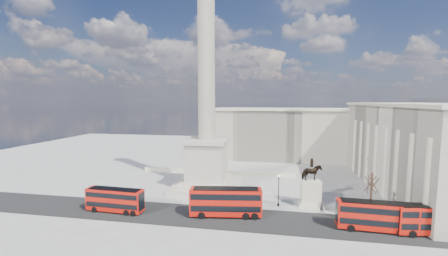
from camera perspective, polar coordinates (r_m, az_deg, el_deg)
ground at (r=57.78m, az=-4.70°, el=-13.66°), size 180.00×180.00×0.00m
asphalt_road at (r=47.65m, az=-1.76°, el=-17.99°), size 120.00×9.00×0.01m
nelsons_column at (r=59.69m, az=-3.60°, el=-0.29°), size 14.00×14.00×49.85m
balustrade_wall at (r=72.53m, az=-1.49°, el=-9.15°), size 40.00×0.60×1.10m
building_east at (r=70.72m, az=35.95°, el=-3.37°), size 19.00×46.00×18.60m
building_northeast at (r=93.56m, az=13.58°, el=-1.09°), size 51.00×17.00×16.60m
red_bus_a at (r=52.32m, az=-21.65°, el=-13.68°), size 10.14×2.80×4.07m
red_bus_b at (r=46.98m, az=0.46°, el=-15.04°), size 12.03×4.19×4.78m
red_bus_c at (r=47.91m, az=29.06°, el=-15.65°), size 10.84×2.99×4.35m
red_bus_d at (r=51.09m, az=37.47°, el=-14.81°), size 10.84×3.77×4.31m
victorian_lamp at (r=51.74m, az=11.29°, el=-12.05°), size 0.50×0.50×5.89m
equestrian_statue at (r=53.44m, az=17.60°, el=-12.04°), size 4.28×3.21×8.85m
bare_tree_near at (r=47.52m, az=28.38°, el=-9.85°), size 2.02×2.02×8.84m
bare_tree_mid at (r=61.27m, az=32.27°, el=-8.69°), size 1.62×1.62×6.14m
bare_tree_far at (r=72.16m, az=28.11°, el=-6.03°), size 1.65×1.65×6.74m
pedestrian_walking at (r=51.76m, az=19.65°, el=-15.36°), size 0.67×0.51×1.66m
pedestrian_standing at (r=56.40m, az=28.97°, el=-13.96°), size 0.86×0.69×1.69m
pedestrian_crossing at (r=55.30m, az=7.56°, el=-13.70°), size 0.81×1.04×1.64m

